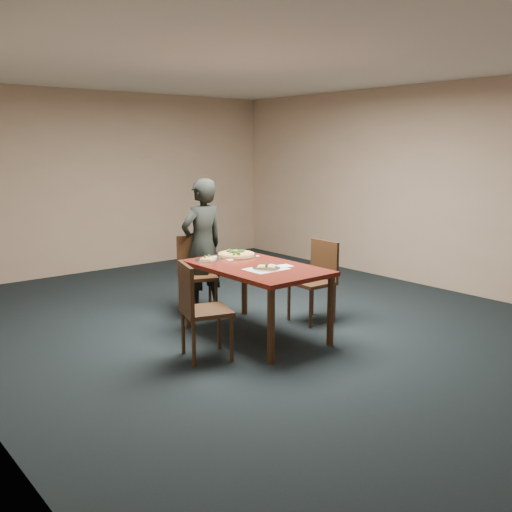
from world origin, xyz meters
TOP-DOWN VIEW (x-y plane):
  - ground at (0.00, 0.00)m, footprint 8.00×8.00m
  - room_shell at (0.00, 0.00)m, footprint 8.00×8.00m
  - dining_table at (-0.28, -0.09)m, footprint 0.90×1.50m
  - chair_far at (-0.27, 1.04)m, footprint 0.55×0.55m
  - chair_left at (-1.11, -0.26)m, footprint 0.52×0.52m
  - chair_right at (0.60, -0.10)m, footprint 0.43×0.43m
  - diner at (-0.16, 1.06)m, footprint 0.60×0.42m
  - placemat_main at (-0.13, 0.44)m, footprint 0.42×0.32m
  - placemat_near at (-0.31, -0.28)m, footprint 0.40×0.30m
  - pizza_pan at (-0.13, 0.44)m, footprint 0.44×0.44m
  - slice_plate_near at (-0.31, -0.28)m, footprint 0.28×0.28m
  - slice_plate_far at (-0.51, 0.45)m, footprint 0.28×0.28m
  - napkin at (-0.08, -0.30)m, footprint 0.15×0.15m

SIDE VIEW (x-z plane):
  - ground at x=0.00m, z-range 0.00..0.00m
  - chair_far at x=-0.27m, z-range 0.06..0.97m
  - chair_left at x=-1.11m, z-range 0.06..0.97m
  - chair_right at x=0.60m, z-range 0.06..0.97m
  - dining_table at x=-0.28m, z-range 0.28..1.03m
  - placemat_main at x=-0.13m, z-range 0.75..0.75m
  - placemat_near at x=-0.31m, z-range 0.75..0.75m
  - napkin at x=-0.08m, z-range 0.75..0.76m
  - slice_plate_far at x=-0.51m, z-range 0.73..0.79m
  - slice_plate_near at x=-0.31m, z-range 0.73..0.79m
  - pizza_pan at x=-0.13m, z-range 0.74..0.81m
  - diner at x=-0.16m, z-range 0.00..1.59m
  - room_shell at x=0.00m, z-range -2.26..5.74m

